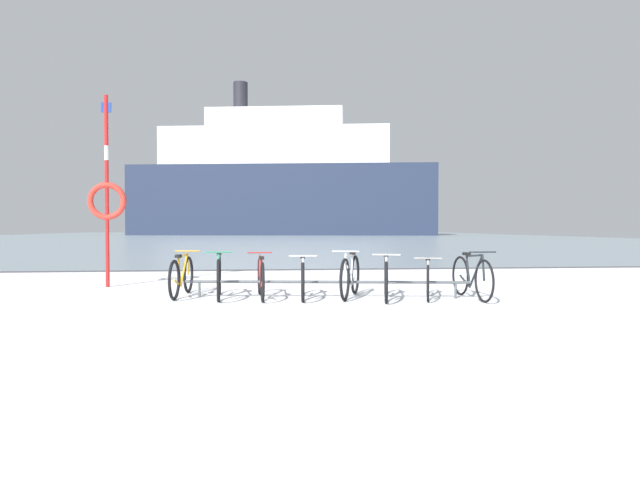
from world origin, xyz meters
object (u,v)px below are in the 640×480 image
Objects in this scene: bicycle_2 at (261,278)px; bicycle_1 at (219,277)px; rescue_post at (107,197)px; ferry_ship at (282,184)px; bicycle_0 at (182,276)px; bicycle_3 at (303,278)px; bicycle_6 at (428,279)px; bicycle_4 at (350,276)px; bicycle_5 at (386,278)px; bicycle_7 at (472,277)px.

bicycle_1 is at bearing 173.96° from bicycle_2.
rescue_post is 74.34m from ferry_ship.
bicycle_2 is (1.41, -0.40, -0.01)m from bicycle_0.
bicycle_6 is at bearing -4.93° from bicycle_3.
bicycle_4 is at bearing -8.94° from bicycle_0.
bicycle_0 is 0.75m from bicycle_1.
bicycle_6 is 6.72m from rescue_post.
bicycle_4 is 0.92× the size of bicycle_5.
bicycle_7 reaches higher than bicycle_1.
bicycle_0 is 4.37m from bicycle_6.
rescue_post reaches higher than bicycle_1.
bicycle_6 is at bearing -10.37° from bicycle_4.
bicycle_3 is at bearing -8.07° from bicycle_1.
bicycle_5 is (3.56, -0.74, -0.00)m from bicycle_0.
bicycle_4 is (0.84, 0.06, 0.03)m from bicycle_3.
bicycle_2 is at bearing 177.34° from bicycle_4.
ferry_ship is at bearing 87.16° from bicycle_1.
bicycle_1 is at bearing 171.60° from bicycle_5.
bicycle_2 is at bearing 173.77° from bicycle_6.
bicycle_5 is at bearing -9.19° from bicycle_2.
ferry_ship reaches higher than bicycle_1.
bicycle_0 is 0.99× the size of bicycle_2.
ferry_ship is at bearing 89.33° from bicycle_5.
bicycle_0 is 76.07m from ferry_ship.
ferry_ship is at bearing 86.63° from bicycle_0.
bicycle_7 is (2.91, -0.35, 0.03)m from bicycle_3.
bicycle_5 is 1.49m from bicycle_7.
bicycle_6 is (3.62, -0.39, -0.04)m from bicycle_1.
bicycle_0 is 0.04× the size of ferry_ship.
bicycle_5 reaches higher than bicycle_3.
bicycle_2 is 1.11× the size of bicycle_6.
bicycle_1 is at bearing 171.93° from bicycle_3.
rescue_post is (-6.06, 2.45, 1.54)m from bicycle_6.
bicycle_7 is 76.81m from ferry_ship.
bicycle_2 is 1.57m from bicycle_4.
bicycle_1 is 1.07× the size of bicycle_3.
bicycle_0 is 1.00× the size of bicycle_5.
bicycle_0 is at bearing -44.66° from rescue_post.
ferry_ship is (4.45, 75.56, 7.61)m from bicycle_0.
bicycle_3 is 0.03× the size of ferry_ship.
bicycle_5 is 6.06m from rescue_post.
bicycle_4 is 0.41× the size of rescue_post.
bicycle_6 is at bearing -90.11° from ferry_ship.
bicycle_1 is 2.91m from bicycle_5.
bicycle_3 is at bearing -91.74° from ferry_ship.
rescue_post reaches higher than bicycle_4.
bicycle_3 is 76.50m from ferry_ship.
ferry_ship reaches higher than bicycle_6.
bicycle_7 is (4.36, -0.55, 0.00)m from bicycle_1.
rescue_post is at bearing 158.02° from bicycle_6.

